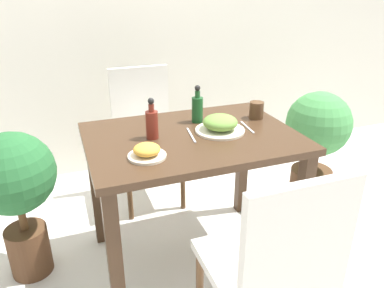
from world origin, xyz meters
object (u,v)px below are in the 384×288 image
chair_far (145,128)px  potted_plant_right (317,137)px  food_plate (220,124)px  sauce_bottle (152,123)px  drink_cup (256,110)px  potted_plant_left (15,186)px  condiment_bottle (197,108)px  side_plate (147,152)px  chair_near (274,264)px

chair_far → potted_plant_right: bearing=-25.2°
food_plate → sauce_bottle: size_ratio=1.24×
chair_far → drink_cup: chair_far is taller
chair_far → potted_plant_left: bearing=-144.9°
chair_far → drink_cup: (0.49, -0.62, 0.27)m
condiment_bottle → potted_plant_right: condiment_bottle is taller
side_plate → potted_plant_left: bearing=148.6°
food_plate → potted_plant_right: size_ratio=0.31×
sauce_bottle → condiment_bottle: bearing=25.5°
side_plate → potted_plant_right: side_plate is taller
chair_near → sauce_bottle: 0.84m
sauce_bottle → potted_plant_right: (1.16, 0.22, -0.33)m
chair_near → chair_far: same height
food_plate → drink_cup: (0.27, 0.11, 0.01)m
potted_plant_left → condiment_bottle: bearing=-1.3°
sauce_bottle → condiment_bottle: same height
side_plate → condiment_bottle: size_ratio=0.83×
food_plate → side_plate: food_plate is taller
chair_near → side_plate: chair_near is taller
drink_cup → potted_plant_left: 1.29m
side_plate → condiment_bottle: 0.49m
drink_cup → sauce_bottle: 0.61m
sauce_bottle → condiment_bottle: (0.28, 0.13, 0.00)m
chair_far → condiment_bottle: 0.66m
chair_far → potted_plant_left: 0.95m
chair_near → drink_cup: size_ratio=9.95×
drink_cup → condiment_bottle: bearing=169.9°
chair_far → food_plate: (0.22, -0.74, 0.26)m
condiment_bottle → side_plate: bearing=-137.2°
chair_near → chair_far: 1.46m
drink_cup → potted_plant_right: size_ratio=0.12×
chair_near → drink_cup: 0.95m
chair_near → potted_plant_left: 1.27m
drink_cup → potted_plant_right: drink_cup is taller
potted_plant_right → potted_plant_left: bearing=-178.1°
potted_plant_right → condiment_bottle: bearing=-174.7°
chair_far → food_plate: chair_far is taller
condiment_bottle → potted_plant_right: (0.87, 0.08, -0.33)m
chair_far → side_plate: chair_far is taller
potted_plant_left → drink_cup: bearing=-3.5°
chair_near → drink_cup: chair_near is taller
food_plate → potted_plant_right: 0.90m
food_plate → drink_cup: drink_cup is taller
sauce_bottle → side_plate: bearing=-111.1°
condiment_bottle → potted_plant_right: size_ratio=0.25×
drink_cup → potted_plant_left: bearing=176.5°
side_plate → sauce_bottle: size_ratio=0.83×
condiment_bottle → potted_plant_right: 0.94m
food_plate → side_plate: bearing=-158.7°
chair_near → chair_far: bearing=-85.5°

